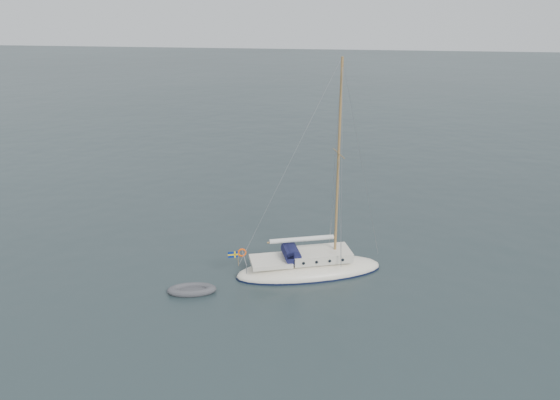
# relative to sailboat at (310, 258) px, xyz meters

# --- Properties ---
(ground) EXTENTS (300.00, 300.00, 0.00)m
(ground) POSITION_rel_sailboat_xyz_m (0.88, -1.28, -0.92)
(ground) COLOR black
(ground) RESTS_ON ground
(sailboat) EXTENTS (8.52, 2.55, 12.12)m
(sailboat) POSITION_rel_sailboat_xyz_m (0.00, 0.00, 0.00)
(sailboat) COLOR white
(sailboat) RESTS_ON ground
(dinghy) EXTENTS (2.52, 1.14, 0.36)m
(dinghy) POSITION_rel_sailboat_xyz_m (-5.74, -3.10, -0.76)
(dinghy) COLOR #45464A
(dinghy) RESTS_ON ground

